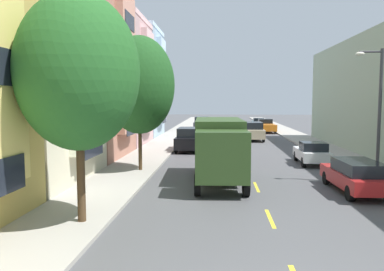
{
  "coord_description": "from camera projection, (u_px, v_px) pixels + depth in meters",
  "views": [
    {
      "loc": [
        -1.84,
        -6.47,
        4.16
      ],
      "look_at": [
        -4.08,
        25.52,
        1.26
      ],
      "focal_mm": 35.97,
      "sensor_mm": 36.0,
      "label": 1
    }
  ],
  "objects": [
    {
      "name": "townhouse_fifth_powder_blue",
      "position": [
        110.0,
        85.0,
        44.46
      ],
      "size": [
        12.33,
        8.18,
        12.4
      ],
      "color": "#9EB7CC",
      "rests_on": "ground_plane"
    },
    {
      "name": "street_lamp",
      "position": [
        377.0,
        105.0,
        18.98
      ],
      "size": [
        1.35,
        0.28,
        6.56
      ],
      "color": "#38383D",
      "rests_on": "sidewalk_right"
    },
    {
      "name": "delivery_box_truck",
      "position": [
        219.0,
        146.0,
        19.6
      ],
      "size": [
        2.66,
        7.42,
        3.19
      ],
      "color": "#2D471E",
      "rests_on": "ground_plane"
    },
    {
      "name": "ground_plane",
      "position": [
        238.0,
        145.0,
        36.48
      ],
      "size": [
        160.0,
        160.0,
        0.0
      ],
      "primitive_type": "plane",
      "color": "#4C4C4F"
    },
    {
      "name": "townhouse_third_terracotta",
      "position": [
        37.0,
        72.0,
        27.82
      ],
      "size": [
        13.48,
        8.18,
        12.91
      ],
      "color": "#B27560",
      "rests_on": "ground_plane"
    },
    {
      "name": "parked_pickup_orange",
      "position": [
        266.0,
        126.0,
        50.63
      ],
      "size": [
        2.07,
        5.33,
        1.73
      ],
      "color": "orange",
      "rests_on": "ground_plane"
    },
    {
      "name": "street_tree_nearest",
      "position": [
        78.0,
        72.0,
        12.45
      ],
      "size": [
        3.99,
        3.99,
        7.52
      ],
      "color": "#47331E",
      "rests_on": "sidewalk_left"
    },
    {
      "name": "sidewalk_left",
      "position": [
        161.0,
        146.0,
        34.98
      ],
      "size": [
        3.2,
        120.0,
        0.14
      ],
      "primitive_type": "cube",
      "color": "#A39E93",
      "rests_on": "ground_plane"
    },
    {
      "name": "parked_hatchback_teal",
      "position": [
        258.0,
        123.0,
        59.7
      ],
      "size": [
        1.78,
        4.02,
        1.5
      ],
      "color": "#195B60",
      "rests_on": "ground_plane"
    },
    {
      "name": "street_tree_second",
      "position": [
        139.0,
        85.0,
        22.03
      ],
      "size": [
        4.05,
        4.05,
        7.73
      ],
      "color": "#47331E",
      "rests_on": "sidewalk_left"
    },
    {
      "name": "parked_hatchback_white",
      "position": [
        312.0,
        153.0,
        25.19
      ],
      "size": [
        1.82,
        4.03,
        1.5
      ],
      "color": "silver",
      "rests_on": "ground_plane"
    },
    {
      "name": "parked_suv_black",
      "position": [
        189.0,
        139.0,
        31.91
      ],
      "size": [
        1.99,
        4.82,
        1.93
      ],
      "color": "black",
      "rests_on": "ground_plane"
    },
    {
      "name": "townhouse_fourth_rose",
      "position": [
        76.0,
        84.0,
        36.21
      ],
      "size": [
        13.94,
        8.18,
        11.8
      ],
      "color": "#CC9E9E",
      "rests_on": "ground_plane"
    },
    {
      "name": "sidewalk_right",
      "position": [
        320.0,
        147.0,
        33.99
      ],
      "size": [
        3.2,
        120.0,
        0.14
      ],
      "primitive_type": "cube",
      "color": "#A39E93",
      "rests_on": "ground_plane"
    },
    {
      "name": "lane_centerline_dashes",
      "position": [
        241.0,
        152.0,
        31.01
      ],
      "size": [
        0.14,
        47.2,
        0.01
      ],
      "color": "yellow",
      "rests_on": "ground_plane"
    },
    {
      "name": "parked_suv_charcoal",
      "position": [
        201.0,
        124.0,
        53.6
      ],
      "size": [
        1.97,
        4.81,
        1.93
      ],
      "color": "#333338",
      "rests_on": "ground_plane"
    },
    {
      "name": "moving_champagne_sedan",
      "position": [
        254.0,
        131.0,
        40.29
      ],
      "size": [
        1.95,
        4.8,
        1.93
      ],
      "color": "tan",
      "rests_on": "ground_plane"
    },
    {
      "name": "parked_wagon_red",
      "position": [
        356.0,
        175.0,
        17.37
      ],
      "size": [
        1.96,
        4.75,
        1.5
      ],
      "color": "#AD1E1E",
      "rests_on": "ground_plane"
    }
  ]
}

